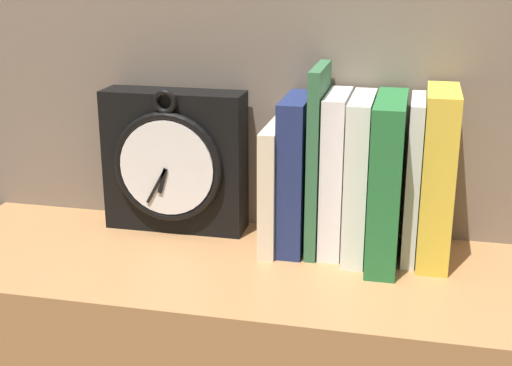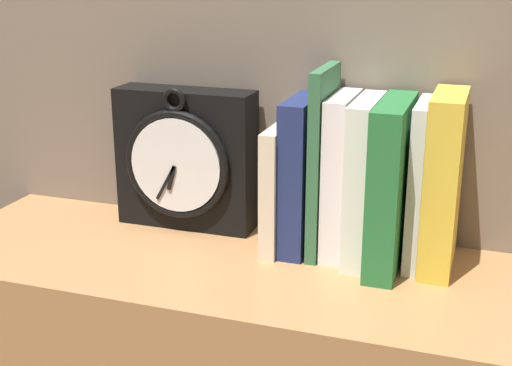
{
  "view_description": "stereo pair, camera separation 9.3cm",
  "coord_description": "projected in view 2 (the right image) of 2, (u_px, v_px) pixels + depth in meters",
  "views": [
    {
      "loc": [
        0.2,
        -0.86,
        1.27
      ],
      "look_at": [
        0.0,
        0.0,
        0.98
      ],
      "focal_mm": 50.0,
      "sensor_mm": 36.0,
      "label": 1
    },
    {
      "loc": [
        0.29,
        -0.84,
        1.27
      ],
      "look_at": [
        0.0,
        0.0,
        0.98
      ],
      "focal_mm": 50.0,
      "sensor_mm": 36.0,
      "label": 2
    }
  ],
  "objects": [
    {
      "name": "book_slot5_green",
      "position": [
        390.0,
        185.0,
        0.94
      ],
      "size": [
        0.04,
        0.16,
        0.22
      ],
      "color": "#246D34",
      "rests_on": "bookshelf"
    },
    {
      "name": "book_slot4_white",
      "position": [
        364.0,
        180.0,
        0.96
      ],
      "size": [
        0.03,
        0.13,
        0.22
      ],
      "color": "white",
      "rests_on": "bookshelf"
    },
    {
      "name": "book_slot2_green",
      "position": [
        323.0,
        161.0,
        0.98
      ],
      "size": [
        0.02,
        0.12,
        0.26
      ],
      "color": "#326640",
      "rests_on": "bookshelf"
    },
    {
      "name": "book_slot7_yellow",
      "position": [
        443.0,
        183.0,
        0.93
      ],
      "size": [
        0.04,
        0.13,
        0.24
      ],
      "color": "gold",
      "rests_on": "bookshelf"
    },
    {
      "name": "book_slot1_navy",
      "position": [
        301.0,
        175.0,
        0.99
      ],
      "size": [
        0.04,
        0.12,
        0.22
      ],
      "color": "navy",
      "rests_on": "bookshelf"
    },
    {
      "name": "book_slot0_cream",
      "position": [
        280.0,
        186.0,
        1.01
      ],
      "size": [
        0.02,
        0.13,
        0.18
      ],
      "color": "beige",
      "rests_on": "bookshelf"
    },
    {
      "name": "clock",
      "position": [
        185.0,
        159.0,
        1.07
      ],
      "size": [
        0.21,
        0.07,
        0.22
      ],
      "color": "black",
      "rests_on": "bookshelf"
    },
    {
      "name": "book_slot6_white",
      "position": [
        419.0,
        184.0,
        0.95
      ],
      "size": [
        0.02,
        0.12,
        0.22
      ],
      "color": "silver",
      "rests_on": "bookshelf"
    },
    {
      "name": "book_slot3_white",
      "position": [
        341.0,
        175.0,
        0.98
      ],
      "size": [
        0.03,
        0.12,
        0.22
      ],
      "color": "white",
      "rests_on": "bookshelf"
    }
  ]
}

